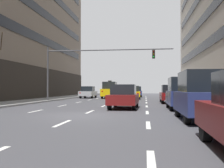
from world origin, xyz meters
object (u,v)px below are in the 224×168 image
at_px(car_driving_2, 124,97).
at_px(car_parked_3, 171,94).
at_px(car_driving_3, 136,92).
at_px(car_parked_1, 201,96).
at_px(pedestrian_0, 218,93).
at_px(taxi_driving_4, 110,90).
at_px(car_parked_2, 182,94).
at_px(traffic_signal_0, 90,61).
at_px(taxi_driving_0, 133,93).
at_px(car_driving_1, 88,92).
at_px(pedestrian_1, 189,91).

distance_m(car_driving_2, car_parked_3, 7.93).
relative_size(car_driving_3, car_parked_1, 1.05).
relative_size(car_driving_2, pedestrian_0, 2.64).
bearing_deg(taxi_driving_4, car_parked_2, -68.08).
height_order(taxi_driving_4, traffic_signal_0, traffic_signal_0).
distance_m(car_driving_2, pedestrian_0, 6.03).
xyz_separation_m(taxi_driving_4, car_parked_3, (7.10, -10.41, -0.29)).
height_order(car_driving_3, traffic_signal_0, traffic_signal_0).
distance_m(taxi_driving_0, car_parked_1, 22.11).
xyz_separation_m(taxi_driving_0, car_parked_1, (3.94, -21.75, 0.21)).
distance_m(car_driving_3, car_parked_1, 29.79).
xyz_separation_m(car_driving_2, car_parked_3, (3.76, 6.98, 0.03)).
distance_m(car_parked_1, car_parked_2, 5.77).
distance_m(taxi_driving_4, car_parked_1, 24.48).
bearing_deg(taxi_driving_0, traffic_signal_0, -119.17).
bearing_deg(car_parked_3, car_driving_3, 102.99).
bearing_deg(car_parked_2, car_driving_1, 118.85).
relative_size(car_driving_2, car_driving_3, 0.96).
xyz_separation_m(car_driving_1, car_driving_2, (6.60, -18.55, -0.02)).
height_order(car_parked_1, car_parked_2, car_parked_1).
height_order(car_parked_2, pedestrian_1, car_parked_2).
bearing_deg(car_parked_1, taxi_driving_0, 100.27).
relative_size(car_driving_1, car_driving_3, 0.97).
height_order(car_driving_2, traffic_signal_0, traffic_signal_0).
height_order(car_driving_1, pedestrian_0, pedestrian_0).
height_order(taxi_driving_0, car_parked_1, car_parked_1).
xyz_separation_m(car_driving_2, car_driving_3, (-0.05, 23.51, 0.03)).
relative_size(taxi_driving_0, taxi_driving_4, 0.97).
bearing_deg(car_driving_1, car_parked_1, -67.14).
xyz_separation_m(car_parked_3, pedestrian_0, (2.26, -7.15, 0.27)).
bearing_deg(traffic_signal_0, car_driving_2, -64.01).
relative_size(car_driving_1, car_parked_2, 1.03).
height_order(car_driving_1, car_parked_3, car_parked_3).
bearing_deg(pedestrian_1, car_driving_1, 149.72).
xyz_separation_m(car_driving_1, car_parked_1, (10.37, -24.58, 0.22)).
xyz_separation_m(car_parked_2, pedestrian_0, (2.26, 0.10, 0.06)).
distance_m(taxi_driving_4, car_parked_3, 12.61).
bearing_deg(pedestrian_1, car_parked_3, -118.58).
bearing_deg(pedestrian_0, car_driving_1, 124.00).
height_order(car_parked_1, car_parked_3, car_parked_1).
bearing_deg(pedestrian_0, car_parked_2, -177.43).
distance_m(car_driving_3, car_parked_3, 16.96).
xyz_separation_m(pedestrian_0, pedestrian_1, (0.02, 11.33, 0.03)).
xyz_separation_m(car_driving_1, car_parked_3, (10.36, -11.57, 0.01)).
bearing_deg(traffic_signal_0, car_parked_2, -48.04).
bearing_deg(pedestrian_1, car_driving_2, -118.42).
height_order(taxi_driving_4, pedestrian_1, taxi_driving_4).
bearing_deg(car_driving_1, taxi_driving_4, -19.53).
bearing_deg(car_parked_2, taxi_driving_4, 111.92).
bearing_deg(car_parked_1, pedestrian_1, 82.45).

